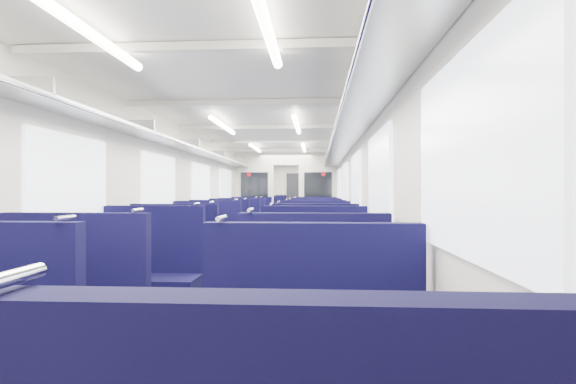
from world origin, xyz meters
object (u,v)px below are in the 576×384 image
seat_25 (316,218)px  seat_27 (316,216)px  seat_8 (179,267)px  seat_18 (251,228)px  seat_6 (149,283)px  seat_17 (316,233)px  seat_19 (316,228)px  seat_13 (316,244)px  end_door (296,198)px  seat_20 (260,222)px  seat_12 (222,244)px  seat_15 (316,237)px  seat_7 (315,285)px  seat_26 (272,216)px  seat_24 (269,217)px  seat_14 (233,237)px  bulkhead (286,193)px  seat_16 (243,232)px  seat_5 (314,319)px  seat_21 (316,223)px  seat_4 (86,318)px  seat_11 (316,253)px  seat_23 (316,220)px  seat_10 (205,253)px  seat_9 (315,266)px

seat_25 → seat_27: size_ratio=1.00×
seat_8 → seat_18: 5.93m
seat_6 → seat_17: (1.66, 5.58, 0.00)m
seat_19 → seat_25: size_ratio=1.00×
seat_13 → seat_18: size_ratio=1.00×
end_door → seat_27: size_ratio=1.71×
seat_6 → seat_20: 8.84m
seat_12 → seat_15: same height
seat_7 → seat_15: (0.00, 4.59, 0.00)m
seat_26 → seat_18: bearing=-90.0°
seat_7 → seat_24: same height
seat_14 → seat_20: 4.33m
bulkhead → seat_6: bulkhead is taller
seat_13 → seat_16: bearing=126.7°
seat_26 → seat_5: bearing=-83.0°
seat_7 → seat_14: bearing=110.3°
seat_21 → seat_19: bearing=-90.0°
seat_25 → seat_5: bearing=-90.0°
end_door → seat_6: (-0.83, -13.68, -0.64)m
end_door → seat_20: end_door is taller
end_door → seat_4: end_door is taller
seat_12 → seat_15: bearing=36.0°
end_door → seat_7: size_ratio=1.71×
seat_14 → seat_5: bearing=-73.7°
seat_21 → seat_18: bearing=-131.2°
seat_14 → seat_19: same height
seat_11 → seat_27: same height
seat_6 → seat_15: same height
seat_11 → seat_19: (0.00, 4.55, 0.00)m
seat_20 → seat_21: size_ratio=1.00×
end_door → seat_23: bearing=-76.9°
seat_7 → seat_18: 7.06m
seat_4 → seat_10: same height
seat_15 → seat_21: (0.00, 4.16, 0.00)m
seat_8 → seat_12: size_ratio=1.00×
seat_15 → seat_10: bearing=-125.0°
seat_7 → seat_25: (0.00, 11.19, 0.00)m
end_door → seat_13: (0.83, -10.23, -0.64)m
seat_5 → seat_14: bearing=106.3°
seat_15 → seat_18: same height
seat_21 → seat_17: bearing=-90.0°
seat_9 → seat_27: size_ratio=1.00×
end_door → bulkhead: bulkhead is taller
seat_4 → seat_26: same height
seat_9 → seat_24: 10.17m
seat_19 → seat_24: (-1.66, 4.33, 0.00)m
seat_6 → seat_25: size_ratio=1.00×
seat_15 → end_door: bearing=95.2°
seat_4 → seat_10: 3.47m
seat_8 → seat_10: bearing=90.0°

